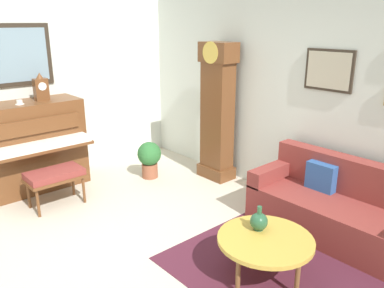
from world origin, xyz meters
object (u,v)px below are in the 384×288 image
at_px(grandfather_clock, 217,116).
at_px(teacup, 20,103).
at_px(coffee_table, 265,241).
at_px(piano_bench, 55,176).
at_px(mantel_clock, 41,88).
at_px(piano, 30,146).
at_px(potted_plant, 149,157).
at_px(couch, 339,209).
at_px(green_jug, 259,221).

bearing_deg(grandfather_clock, teacup, -119.55).
bearing_deg(coffee_table, grandfather_clock, 145.46).
relative_size(piano_bench, coffee_table, 0.80).
xyz_separation_m(piano_bench, coffee_table, (2.72, 0.83, -0.02)).
xyz_separation_m(coffee_table, mantel_clock, (-3.45, -0.61, 1.04)).
height_order(piano, potted_plant, piano).
height_order(grandfather_clock, mantel_clock, grandfather_clock).
distance_m(piano, couch, 4.09).
relative_size(couch, potted_plant, 3.39).
bearing_deg(couch, potted_plant, -167.80).
bearing_deg(mantel_clock, potted_plant, 58.69).
bearing_deg(couch, teacup, -147.72).
height_order(coffee_table, mantel_clock, mantel_clock).
height_order(piano_bench, potted_plant, potted_plant).
relative_size(piano, grandfather_clock, 0.71).
bearing_deg(mantel_clock, teacup, -75.90).
relative_size(couch, mantel_clock, 5.00).
xyz_separation_m(piano, piano_bench, (0.73, 0.02, -0.22)).
xyz_separation_m(piano, coffee_table, (3.45, 0.85, -0.25)).
bearing_deg(grandfather_clock, coffee_table, -34.54).
bearing_deg(couch, piano_bench, -143.45).
distance_m(grandfather_clock, green_jug, 2.37).
height_order(piano, coffee_table, piano).
bearing_deg(mantel_clock, couch, 27.58).
distance_m(mantel_clock, green_jug, 3.50).
relative_size(couch, teacup, 16.38).
height_order(couch, teacup, teacup).
height_order(piano, piano_bench, piano).
bearing_deg(grandfather_clock, piano, -122.11).
xyz_separation_m(couch, green_jug, (-0.20, -1.15, 0.19)).
distance_m(piano_bench, potted_plant, 1.46).
bearing_deg(potted_plant, piano_bench, -90.75).
distance_m(couch, coffee_table, 1.23).
distance_m(piano, mantel_clock, 0.83).
height_order(grandfather_clock, teacup, grandfather_clock).
bearing_deg(couch, mantel_clock, -152.42).
bearing_deg(teacup, piano_bench, 9.28).
bearing_deg(piano, piano_bench, 1.31).
bearing_deg(green_jug, piano, -164.49).
height_order(grandfather_clock, green_jug, grandfather_clock).
bearing_deg(green_jug, grandfather_clock, 144.92).
bearing_deg(piano_bench, couch, 36.55).
height_order(mantel_clock, teacup, mantel_clock).
xyz_separation_m(piano_bench, potted_plant, (0.02, 1.46, -0.08)).
relative_size(coffee_table, potted_plant, 1.57).
bearing_deg(green_jug, couch, 80.37).
bearing_deg(coffee_table, green_jug, 153.53).
bearing_deg(mantel_clock, green_jug, 11.57).
distance_m(grandfather_clock, teacup, 2.71).
height_order(couch, green_jug, couch).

